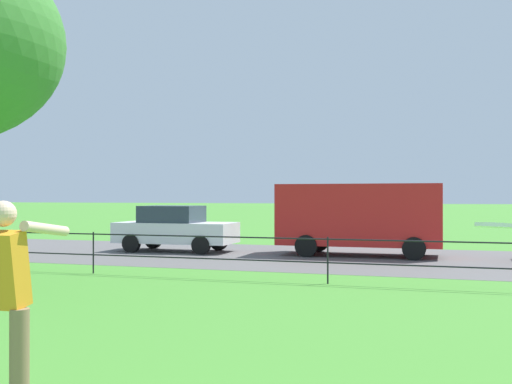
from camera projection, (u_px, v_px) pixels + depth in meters
street_strip at (363, 259)px, 18.17m from camera, size 80.00×7.85×0.01m
park_fence at (328, 252)px, 12.97m from camera, size 34.43×0.04×1.00m
person_thrower at (4, 301)px, 5.10m from camera, size 0.51×0.80×1.83m
frisbee at (497, 225)px, 3.90m from camera, size 0.36×0.36×0.05m
car_white_center at (175, 228)px, 20.56m from camera, size 4.02×1.86×1.54m
panel_van_far_right at (360, 215)px, 19.11m from camera, size 5.02×2.14×2.24m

